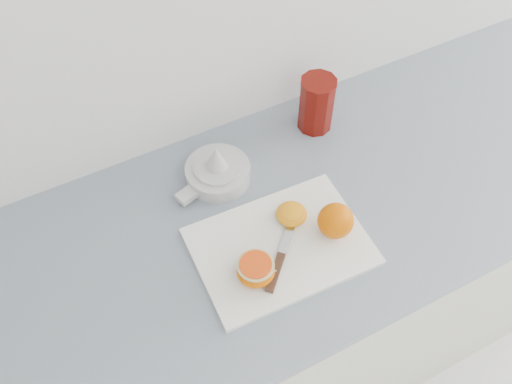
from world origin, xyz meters
TOP-DOWN VIEW (x-y plane):
  - counter at (-0.24, 1.70)m, footprint 2.45×0.64m
  - cutting_board at (-0.35, 1.62)m, footprint 0.37×0.27m
  - whole_orange at (-0.23, 1.60)m, footprint 0.08×0.08m
  - half_orange at (-0.43, 1.58)m, footprint 0.08×0.08m
  - squeezed_shell at (-0.29, 1.67)m, footprint 0.07×0.07m
  - paring_knife at (-0.38, 1.58)m, footprint 0.16×0.16m
  - citrus_juicer at (-0.39, 1.85)m, footprint 0.19×0.15m
  - red_tumbler at (-0.10, 1.89)m, footprint 0.09×0.09m

SIDE VIEW (x-z plane):
  - counter at x=-0.24m, z-range 0.00..0.89m
  - cutting_board at x=-0.35m, z-range 0.89..0.90m
  - paring_knife at x=-0.38m, z-range 0.90..0.92m
  - squeezed_shell at x=-0.29m, z-range 0.90..0.93m
  - citrus_juicer at x=-0.39m, z-range 0.87..0.97m
  - half_orange at x=-0.43m, z-range 0.90..0.95m
  - whole_orange at x=-0.23m, z-range 0.90..0.98m
  - red_tumbler at x=-0.10m, z-range 0.88..1.03m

